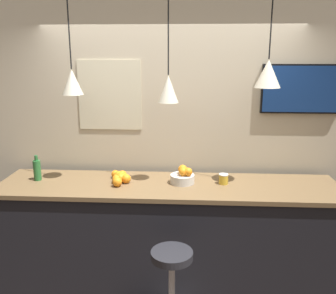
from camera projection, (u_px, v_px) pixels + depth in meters
back_wall at (171, 134)px, 3.76m from camera, size 8.00×0.06×2.90m
service_counter at (168, 238)px, 3.53m from camera, size 3.10×0.72×1.08m
bar_stool at (172, 284)px, 2.92m from camera, size 0.39×0.39×0.77m
fruit_bowl at (183, 177)px, 3.42m from camera, size 0.22×0.22×0.16m
orange_pile at (120, 177)px, 3.46m from camera, size 0.21×0.31×0.09m
juice_bottle at (37, 170)px, 3.49m from camera, size 0.07×0.07×0.24m
spread_jar at (223, 179)px, 3.40m from camera, size 0.09×0.09×0.09m
pendant_lamp_left at (72, 81)px, 3.27m from camera, size 0.18×0.18×0.92m
pendant_lamp_middle at (168, 88)px, 3.23m from camera, size 0.18×0.18×0.98m
pendant_lamp_right at (268, 73)px, 3.15m from camera, size 0.22×0.22×0.85m
mounted_tv at (301, 89)px, 3.53m from camera, size 0.75×0.04×0.46m
wall_poster at (110, 95)px, 3.67m from camera, size 0.62×0.01×0.68m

